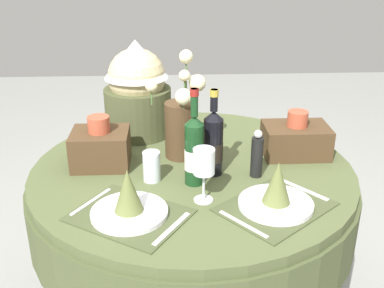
{
  "coord_description": "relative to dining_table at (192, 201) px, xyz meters",
  "views": [
    {
      "loc": [
        -0.08,
        -1.58,
        1.53
      ],
      "look_at": [
        0.0,
        0.03,
        0.82
      ],
      "focal_mm": 43.79,
      "sensor_mm": 36.0,
      "label": 1
    }
  ],
  "objects": [
    {
      "name": "dining_table",
      "position": [
        0.0,
        0.0,
        0.0
      ],
      "size": [
        1.23,
        1.23,
        0.74
      ],
      "color": "#4C5633",
      "rests_on": "ground"
    },
    {
      "name": "place_setting_left",
      "position": [
        -0.21,
        -0.33,
        0.2
      ],
      "size": [
        0.43,
        0.4,
        0.16
      ],
      "color": "#41492B",
      "rests_on": "dining_table"
    },
    {
      "name": "place_setting_right",
      "position": [
        0.25,
        -0.3,
        0.2
      ],
      "size": [
        0.43,
        0.42,
        0.16
      ],
      "color": "#41492B",
      "rests_on": "dining_table"
    },
    {
      "name": "flower_vase",
      "position": [
        -0.04,
        0.1,
        0.3
      ],
      "size": [
        0.23,
        0.2,
        0.41
      ],
      "color": "#47331E",
      "rests_on": "dining_table"
    },
    {
      "name": "wine_bottle_left",
      "position": [
        -0.0,
        -0.13,
        0.28
      ],
      "size": [
        0.07,
        0.07,
        0.34
      ],
      "color": "#143819",
      "rests_on": "dining_table"
    },
    {
      "name": "wine_bottle_right",
      "position": [
        0.07,
        -0.06,
        0.27
      ],
      "size": [
        0.07,
        0.07,
        0.32
      ],
      "color": "black",
      "rests_on": "dining_table"
    },
    {
      "name": "wine_glass_right",
      "position": [
        0.02,
        -0.25,
        0.29
      ],
      "size": [
        0.07,
        0.07,
        0.18
      ],
      "color": "silver",
      "rests_on": "dining_table"
    },
    {
      "name": "tumbler_near_left",
      "position": [
        -0.15,
        -0.1,
        0.2
      ],
      "size": [
        0.06,
        0.06,
        0.11
      ],
      "primitive_type": "cylinder",
      "color": "silver",
      "rests_on": "dining_table"
    },
    {
      "name": "pepper_mill",
      "position": [
        0.23,
        -0.09,
        0.23
      ],
      "size": [
        0.04,
        0.04,
        0.18
      ],
      "color": "black",
      "rests_on": "dining_table"
    },
    {
      "name": "gift_tub_back_left",
      "position": [
        -0.22,
        0.35,
        0.37
      ],
      "size": [
        0.29,
        0.29,
        0.41
      ],
      "color": "#474C2D",
      "rests_on": "dining_table"
    },
    {
      "name": "woven_basket_side_left",
      "position": [
        -0.34,
        0.04,
        0.22
      ],
      "size": [
        0.21,
        0.18,
        0.19
      ],
      "color": "#47331E",
      "rests_on": "dining_table"
    },
    {
      "name": "woven_basket_side_right",
      "position": [
        0.41,
        0.09,
        0.22
      ],
      "size": [
        0.25,
        0.18,
        0.18
      ],
      "color": "#47331E",
      "rests_on": "dining_table"
    }
  ]
}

